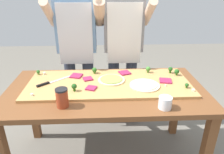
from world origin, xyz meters
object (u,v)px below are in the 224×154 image
(broccoli_floret_back_left, at_px, (94,70))
(cheese_crumble_b, at_px, (44,73))
(cook_left, at_px, (77,42))
(pizza_slice_far_left, at_px, (88,79))
(pizza_slice_near_right, at_px, (91,88))
(broccoli_floret_front_mid, at_px, (177,72))
(flour_cup, at_px, (165,103))
(cook_right, at_px, (123,41))
(pizza_slice_near_left, at_px, (76,76))
(broccoli_floret_back_mid, at_px, (74,87))
(broccoli_floret_front_right, at_px, (148,69))
(pizza_whole_pesto_green, at_px, (111,80))
(cheese_crumble_a, at_px, (32,95))
(pizza_slice_far_right, at_px, (165,81))
(pizza_slice_center, at_px, (125,73))
(cheese_crumble_c, at_px, (193,90))
(cheese_crumble_d, at_px, (166,85))
(pizza_whole_white_garlic, at_px, (145,85))
(broccoli_floret_center_right, at_px, (187,85))
(broccoli_floret_center_left, at_px, (170,69))
(chefs_knife, at_px, (50,82))
(sauce_jar, at_px, (62,98))
(broccoli_floret_back_right, at_px, (38,72))
(prep_table, at_px, (106,99))

(broccoli_floret_back_left, height_order, cheese_crumble_b, broccoli_floret_back_left)
(cook_left, bearing_deg, pizza_slice_far_left, -74.97)
(pizza_slice_near_right, distance_m, broccoli_floret_front_mid, 0.80)
(flour_cup, bearing_deg, pizza_slice_far_left, 141.03)
(flour_cup, xyz_separation_m, cook_right, (-0.20, 0.94, 0.19))
(pizza_slice_near_left, distance_m, broccoli_floret_back_mid, 0.28)
(broccoli_floret_front_right, distance_m, flour_cup, 0.58)
(pizza_whole_pesto_green, xyz_separation_m, flour_cup, (0.35, -0.42, 0.01))
(pizza_slice_far_left, height_order, broccoli_floret_back_left, broccoli_floret_back_left)
(cheese_crumble_a, bearing_deg, pizza_slice_far_left, 33.77)
(pizza_slice_far_right, relative_size, broccoli_floret_back_left, 1.71)
(pizza_slice_center, xyz_separation_m, pizza_slice_far_left, (-0.34, -0.12, 0.00))
(pizza_slice_near_right, height_order, cheese_crumble_c, cheese_crumble_c)
(broccoli_floret_back_left, distance_m, flour_cup, 0.77)
(broccoli_floret_back_left, relative_size, cheese_crumble_b, 3.00)
(pizza_slice_far_left, height_order, cheese_crumble_d, same)
(pizza_whole_white_garlic, relative_size, cook_left, 0.15)
(broccoli_floret_center_right, distance_m, cheese_crumble_b, 1.26)
(pizza_whole_pesto_green, xyz_separation_m, broccoli_floret_center_left, (0.56, 0.14, 0.03))
(chefs_knife, xyz_separation_m, cook_left, (0.19, 0.55, 0.20))
(broccoli_floret_front_mid, bearing_deg, pizza_whole_pesto_green, -172.10)
(pizza_slice_near_left, height_order, broccoli_floret_back_mid, broccoli_floret_back_mid)
(pizza_slice_far_left, relative_size, flour_cup, 0.85)
(broccoli_floret_back_mid, xyz_separation_m, cheese_crumble_b, (-0.31, 0.34, -0.03))
(pizza_whole_white_garlic, bearing_deg, cheese_crumble_d, -3.65)
(broccoli_floret_back_left, bearing_deg, pizza_whole_white_garlic, -33.63)
(broccoli_floret_back_mid, bearing_deg, cheese_crumble_d, 4.02)
(pizza_slice_far_right, xyz_separation_m, broccoli_floret_front_right, (-0.11, 0.20, 0.03))
(pizza_slice_far_right, relative_size, pizza_slice_near_left, 1.02)
(broccoli_floret_center_left, relative_size, cheese_crumble_d, 4.89)
(broccoli_floret_center_right, height_order, broccoli_floret_front_mid, broccoli_floret_front_mid)
(broccoli_floret_back_left, height_order, sauce_jar, sauce_jar)
(pizza_slice_far_right, relative_size, broccoli_floret_center_left, 1.65)
(broccoli_floret_front_mid, bearing_deg, cheese_crumble_d, -126.96)
(broccoli_floret_back_left, xyz_separation_m, broccoli_floret_front_mid, (0.75, -0.08, 0.00))
(cheese_crumble_c, relative_size, flour_cup, 0.19)
(broccoli_floret_back_right, bearing_deg, sauce_jar, -59.70)
(pizza_slice_center, xyz_separation_m, cheese_crumble_d, (0.31, -0.28, 0.00))
(pizza_slice_far_left, relative_size, broccoli_floret_front_right, 1.32)
(pizza_slice_far_right, height_order, broccoli_floret_back_left, broccoli_floret_back_left)
(broccoli_floret_back_mid, distance_m, flour_cup, 0.69)
(pizza_slice_far_right, distance_m, broccoli_floret_center_left, 0.20)
(cook_left, bearing_deg, prep_table, -65.26)
(broccoli_floret_back_mid, distance_m, broccoli_floret_center_right, 0.90)
(pizza_whole_pesto_green, xyz_separation_m, pizza_slice_far_right, (0.46, -0.04, -0.00))
(pizza_whole_white_garlic, bearing_deg, broccoli_floret_back_left, 146.37)
(pizza_slice_near_right, xyz_separation_m, broccoli_floret_center_left, (0.73, 0.28, 0.03))
(pizza_slice_far_left, distance_m, cheese_crumble_c, 0.88)
(cheese_crumble_c, height_order, flour_cup, flour_cup)
(pizza_whole_white_garlic, relative_size, pizza_slice_near_right, 3.20)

